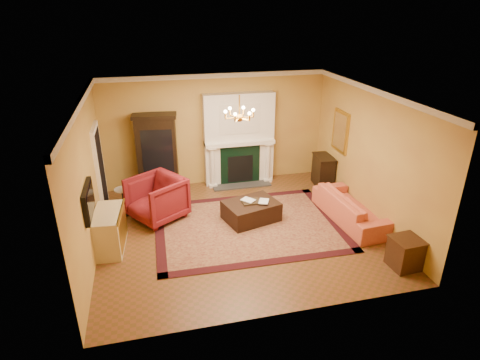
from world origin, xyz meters
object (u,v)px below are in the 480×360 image
object	(u,v)px
commode	(109,230)
coral_sofa	(352,203)
pedestal_table	(124,200)
wingback_armchair	(157,197)
china_cabinet	(158,155)
end_table	(405,254)
console_table	(323,171)
leather_ottoman	(251,211)

from	to	relation	value
commode	coral_sofa	size ratio (longest dim) A/B	0.50
commode	coral_sofa	xyz separation A→B (m)	(5.33, -0.08, 0.02)
pedestal_table	wingback_armchair	bearing A→B (deg)	-26.00
china_cabinet	end_table	distance (m)	6.32
wingback_armchair	console_table	world-z (taller)	wingback_armchair
china_cabinet	pedestal_table	bearing A→B (deg)	-120.28
end_table	console_table	world-z (taller)	console_table
coral_sofa	end_table	size ratio (longest dim) A/B	3.79
commode	end_table	xyz separation A→B (m)	(5.45, -1.97, -0.12)
end_table	commode	bearing A→B (deg)	160.11
coral_sofa	console_table	xyz separation A→B (m)	(0.18, 1.97, -0.02)
coral_sofa	leather_ottoman	bearing A→B (deg)	72.31
leather_ottoman	wingback_armchair	bearing A→B (deg)	148.90
coral_sofa	leather_ottoman	xyz separation A→B (m)	(-2.24, 0.54, -0.20)
pedestal_table	commode	xyz separation A→B (m)	(-0.24, -1.42, 0.02)
china_cabinet	end_table	world-z (taller)	china_cabinet
commode	leather_ottoman	bearing A→B (deg)	13.42
wingback_armchair	console_table	xyz separation A→B (m)	(4.51, 0.84, -0.15)
commode	console_table	xyz separation A→B (m)	(5.51, 1.89, -0.00)
pedestal_table	commode	bearing A→B (deg)	-99.52
wingback_armchair	coral_sofa	distance (m)	4.48
end_table	wingback_armchair	bearing A→B (deg)	145.82
wingback_armchair	leather_ottoman	bearing A→B (deg)	40.60
pedestal_table	coral_sofa	distance (m)	5.31
wingback_armchair	coral_sofa	xyz separation A→B (m)	(4.33, -1.13, -0.13)
console_table	coral_sofa	bearing A→B (deg)	-89.10
wingback_armchair	coral_sofa	world-z (taller)	wingback_armchair
console_table	leather_ottoman	bearing A→B (deg)	-143.43
end_table	console_table	bearing A→B (deg)	89.11
leather_ottoman	pedestal_table	bearing A→B (deg)	145.98
china_cabinet	leather_ottoman	xyz separation A→B (m)	(1.96, -2.12, -0.77)
china_cabinet	coral_sofa	size ratio (longest dim) A/B	0.91
china_cabinet	end_table	size ratio (longest dim) A/B	3.44
china_cabinet	end_table	xyz separation A→B (m)	(4.32, -4.56, -0.71)
commode	console_table	world-z (taller)	commode
wingback_armchair	end_table	size ratio (longest dim) A/B	1.92
end_table	console_table	xyz separation A→B (m)	(0.06, 3.86, 0.12)
pedestal_table	console_table	xyz separation A→B (m)	(5.27, 0.47, 0.02)
pedestal_table	coral_sofa	world-z (taller)	coral_sofa
console_table	leather_ottoman	world-z (taller)	console_table
coral_sofa	leather_ottoman	distance (m)	2.31
pedestal_table	commode	size ratio (longest dim) A/B	0.61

